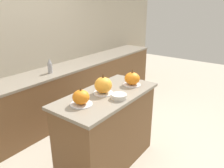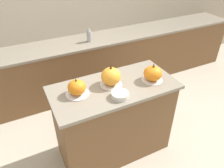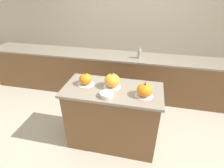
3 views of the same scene
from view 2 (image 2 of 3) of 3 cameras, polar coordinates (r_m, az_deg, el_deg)
The scene contains 9 objects.
ground_plane at distance 2.87m, azimuth 0.44°, elevation -16.39°, with size 12.00×12.00×0.00m, color #BCB29E.
wall_back at distance 3.56m, azimuth -12.49°, elevation 17.60°, with size 8.00×0.06×2.50m.
kitchen_island at distance 2.52m, azimuth 0.49°, elevation -9.46°, with size 1.31×0.63×0.95m.
back_counter at distance 3.58m, azimuth -9.47°, elevation 3.98°, with size 6.00×0.60×0.89m.
pumpkin_cake_left at distance 2.10m, azimuth -9.18°, elevation -1.00°, with size 0.23×0.23×0.18m.
pumpkin_cake_center at distance 2.20m, azimuth -0.29°, elevation 1.91°, with size 0.23×0.23×0.23m.
pumpkin_cake_right at distance 2.31m, azimuth 10.60°, elevation 2.65°, with size 0.22×0.22×0.20m.
bottle_tall at distance 3.35m, azimuth -6.06°, elevation 12.70°, with size 0.07×0.07×0.23m.
mixing_bowl at distance 2.06m, azimuth 2.10°, elevation -2.88°, with size 0.17×0.17×0.05m.
Camera 2 is at (-0.83, -1.63, 2.22)m, focal length 35.00 mm.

